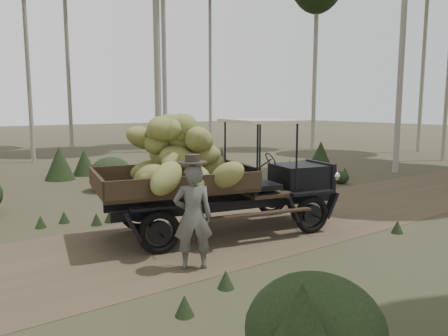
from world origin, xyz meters
The scene contains 5 objects.
ground centered at (0.00, 0.00, 0.00)m, with size 120.00×120.00×0.00m, color #473D2B.
dirt_track centered at (0.00, 0.00, 0.00)m, with size 70.00×4.00×0.01m, color brown.
banana_truck centered at (0.11, 0.16, 1.63)m, with size 5.76×3.08×2.78m.
farmer centered at (-1.07, -1.45, 0.96)m, with size 0.81×0.70×2.02m.
undergrowth centered at (0.16, 1.31, 0.54)m, with size 22.77×22.21×1.39m.
Camera 1 is at (-4.93, -7.73, 2.84)m, focal length 35.00 mm.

